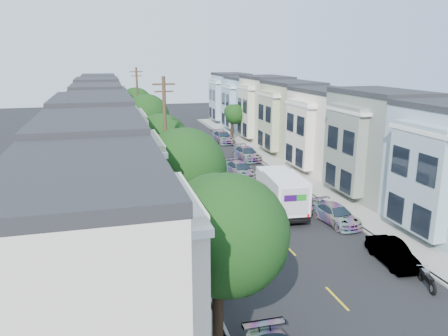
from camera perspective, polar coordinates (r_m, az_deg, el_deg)
name	(u,v)px	position (r m, az deg, el deg)	size (l,w,h in m)	color
ground	(256,215)	(32.81, 4.19, -6.15)	(160.00, 160.00, 0.00)	black
road_slab	(210,167)	(46.58, -1.89, 0.12)	(12.00, 70.00, 0.02)	black
curb_left	(153,170)	(45.61, -9.31, -0.30)	(0.30, 70.00, 0.15)	gray
curb_right	(263,163)	(48.27, 5.11, 0.65)	(0.30, 70.00, 0.15)	gray
sidewalk_left	(140,171)	(45.51, -10.94, -0.40)	(2.60, 70.00, 0.15)	gray
sidewalk_right	(274,162)	(48.72, 6.55, 0.75)	(2.60, 70.00, 0.15)	gray
centerline	(210,167)	(46.58, -1.89, 0.10)	(0.12, 70.00, 0.01)	gold
townhouse_row_left	(101,174)	(45.44, -15.71, -0.81)	(5.00, 70.00, 8.50)	white
townhouse_row_right	(305,161)	(50.24, 10.58, 0.92)	(5.00, 70.00, 8.50)	white
tree_a	(225,236)	(16.51, 0.16, -8.84)	(4.70, 4.70, 7.36)	black
tree_b	(184,170)	(24.59, -5.28, -0.24)	(4.70, 4.70, 7.68)	black
tree_c	(160,143)	(35.54, -8.41, 3.25)	(4.70, 4.70, 7.09)	black
tree_d	(146,117)	(46.62, -10.16, 6.60)	(4.70, 4.70, 7.72)	black
tree_e	(135,105)	(62.59, -11.52, 8.13)	(4.70, 4.70, 7.34)	black
tree_far_r	(234,115)	(61.12, 1.33, 6.99)	(2.80, 2.80, 5.07)	black
utility_pole_near	(166,147)	(31.85, -7.62, 2.78)	(1.60, 0.26, 10.00)	#42301E
utility_pole_far	(138,107)	(57.44, -11.16, 7.79)	(1.60, 0.26, 10.00)	#42301E
fedex_truck	(282,191)	(33.08, 7.52, -2.97)	(2.43, 6.32, 3.03)	white
lead_sedan	(240,170)	(42.86, 2.14, -0.20)	(1.96, 4.67, 1.40)	black
parked_left_b	(219,261)	(24.27, -0.67, -12.05)	(1.46, 4.13, 1.38)	black
parked_left_c	(185,202)	(33.48, -5.06, -4.43)	(1.71, 4.48, 1.45)	#A0A0A0
parked_left_d	(170,174)	(41.34, -7.11, -0.84)	(1.51, 4.27, 1.42)	#45080B
parked_right_a	(392,253)	(27.02, 21.12, -10.32)	(1.37, 3.88, 1.29)	slate
parked_right_b	(336,215)	(31.94, 14.41, -5.93)	(1.82, 4.34, 1.30)	silver
parked_right_c	(247,154)	(49.83, 2.99, 1.90)	(2.03, 4.82, 1.45)	black
parked_right_d	(223,137)	(59.66, -0.13, 4.03)	(2.13, 5.06, 1.52)	#070B33
motorcycle	(426,279)	(25.25, 24.91, -13.03)	(0.29, 2.08, 0.83)	black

